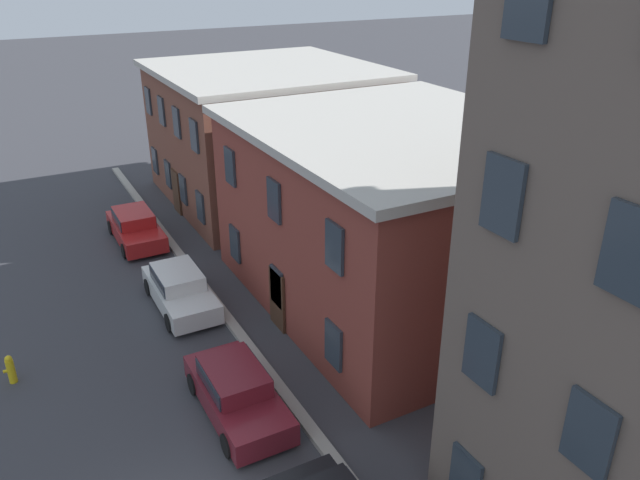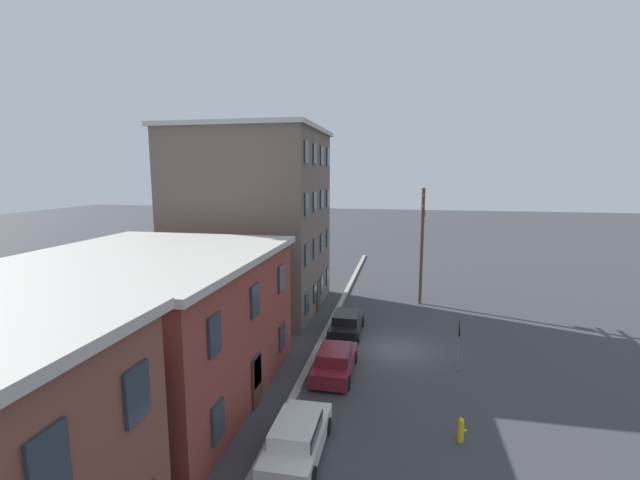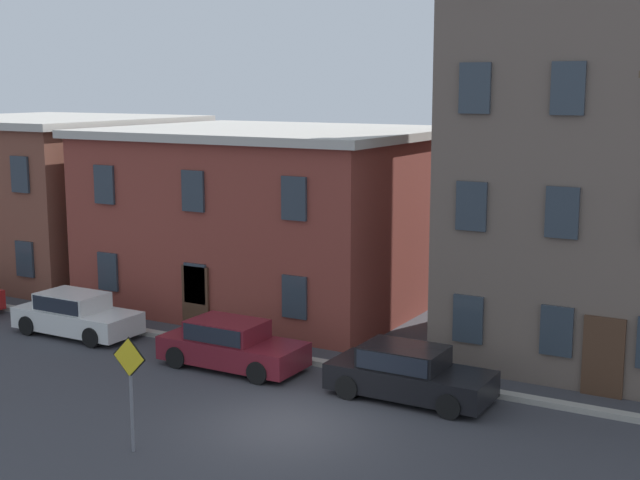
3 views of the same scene
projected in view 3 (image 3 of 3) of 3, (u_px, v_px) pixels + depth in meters
ground_plane at (288, 425)px, 22.10m from camera, size 200.00×200.00×0.00m
kerb_strip at (369, 371)px, 25.93m from camera, size 56.00×0.36×0.16m
apartment_corner at (50, 193)px, 40.54m from camera, size 10.95×10.68×6.89m
apartment_midblock at (274, 214)px, 34.55m from camera, size 12.46×10.51×6.69m
car_white at (76, 313)px, 29.94m from camera, size 4.40×1.92×1.43m
car_maroon at (231, 343)px, 26.44m from camera, size 4.40×1.92×1.43m
car_black at (408, 372)px, 23.82m from camera, size 4.40×1.92×1.43m
caution_sign at (130, 375)px, 20.17m from camera, size 0.95×0.08×2.73m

